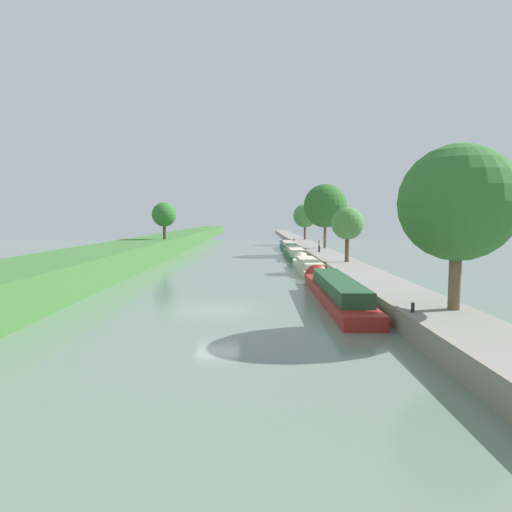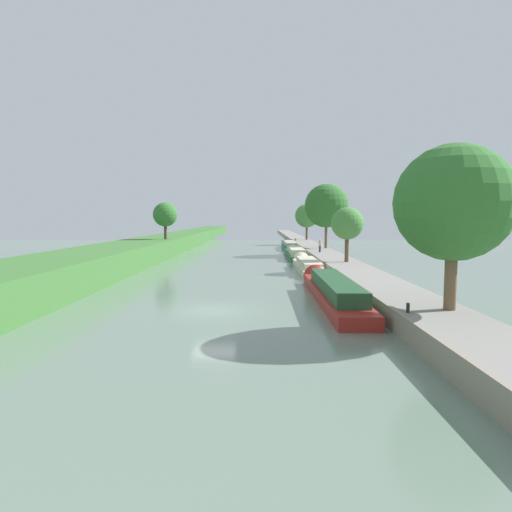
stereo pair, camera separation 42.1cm
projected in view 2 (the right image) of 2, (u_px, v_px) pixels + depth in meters
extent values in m
plane|color=slate|center=(214.00, 310.00, 25.52)|extent=(160.00, 160.00, 0.00)
cube|color=gray|center=(403.00, 302.00, 25.38)|extent=(3.62, 260.00, 1.05)
cube|color=gray|center=(370.00, 302.00, 25.40)|extent=(0.25, 260.00, 1.10)
cube|color=maroon|center=(333.00, 295.00, 28.33)|extent=(2.18, 15.79, 0.76)
cube|color=#234C2D|center=(336.00, 285.00, 27.48)|extent=(1.78, 11.05, 0.84)
cone|color=maroon|center=(316.00, 278.00, 36.85)|extent=(2.07, 1.31, 2.07)
cube|color=beige|center=(308.00, 268.00, 44.49)|extent=(2.13, 13.09, 0.66)
cube|color=beige|center=(309.00, 262.00, 43.78)|extent=(1.75, 9.17, 0.56)
cone|color=beige|center=(301.00, 261.00, 51.65)|extent=(2.03, 1.28, 2.03)
cube|color=#1E6033|center=(295.00, 255.00, 59.13)|extent=(2.17, 14.02, 0.74)
cube|color=beige|center=(296.00, 250.00, 58.37)|extent=(1.78, 9.82, 0.70)
cone|color=#1E6033|center=(291.00, 251.00, 66.76)|extent=(2.06, 1.30, 2.06)
cube|color=#195B60|center=(289.00, 247.00, 75.29)|extent=(2.01, 14.49, 0.73)
cube|color=#B2A893|center=(290.00, 243.00, 74.50)|extent=(1.65, 10.14, 0.64)
cone|color=#195B60|center=(287.00, 244.00, 83.10)|extent=(1.91, 1.21, 1.91)
cylinder|color=brown|center=(451.00, 273.00, 20.64)|extent=(0.56, 0.56, 3.56)
sphere|color=#33702D|center=(454.00, 203.00, 20.35)|extent=(5.47, 5.47, 5.47)
cylinder|color=brown|center=(347.00, 247.00, 43.26)|extent=(0.40, 0.40, 2.94)
sphere|color=#47843D|center=(347.00, 223.00, 43.06)|extent=(3.20, 3.20, 3.20)
cylinder|color=brown|center=(326.00, 233.00, 62.89)|extent=(0.38, 0.38, 4.36)
sphere|color=#2D6628|center=(326.00, 206.00, 62.54)|extent=(6.24, 6.24, 6.24)
cylinder|color=brown|center=(307.00, 231.00, 87.43)|extent=(0.43, 0.43, 3.48)
sphere|color=#47843D|center=(307.00, 216.00, 87.17)|extent=(4.70, 4.70, 4.70)
cylinder|color=#4C3828|center=(165.00, 230.00, 61.21)|extent=(0.41, 0.41, 2.53)
sphere|color=#33702D|center=(165.00, 214.00, 61.02)|extent=(3.38, 3.38, 3.38)
cylinder|color=#282D42|center=(320.00, 249.00, 55.51)|extent=(0.26, 0.26, 0.82)
cylinder|color=tan|center=(320.00, 243.00, 55.45)|extent=(0.34, 0.34, 0.62)
sphere|color=tan|center=(320.00, 240.00, 55.41)|extent=(0.22, 0.22, 0.22)
cylinder|color=black|center=(408.00, 308.00, 20.12)|extent=(0.16, 0.16, 0.45)
cylinder|color=black|center=(296.00, 240.00, 83.11)|extent=(0.16, 0.16, 0.45)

